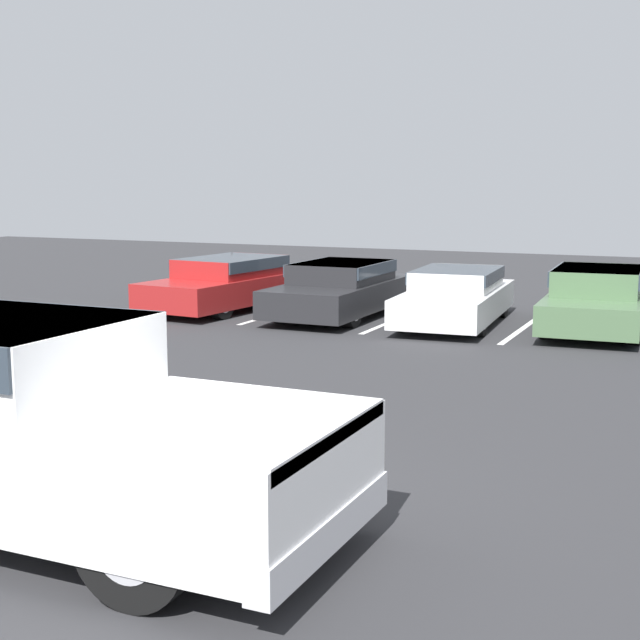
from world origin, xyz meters
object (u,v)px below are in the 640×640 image
(parked_sedan_c, at_px, (456,295))
(parked_sedan_a, at_px, (230,281))
(pickup_truck, at_px, (35,424))
(parked_sedan_d, at_px, (597,297))
(parked_sedan_b, at_px, (341,287))

(parked_sedan_c, bearing_deg, parked_sedan_a, -93.86)
(pickup_truck, relative_size, parked_sedan_a, 1.15)
(pickup_truck, height_order, parked_sedan_d, pickup_truck)
(pickup_truck, distance_m, parked_sedan_c, 12.00)
(parked_sedan_a, bearing_deg, parked_sedan_c, 95.72)
(parked_sedan_a, xyz_separation_m, parked_sedan_d, (8.07, 0.37, 0.03))
(parked_sedan_a, relative_size, parked_sedan_b, 1.08)
(parked_sedan_b, bearing_deg, parked_sedan_d, 94.07)
(parked_sedan_b, bearing_deg, parked_sedan_a, -90.33)
(parked_sedan_c, relative_size, parked_sedan_d, 1.00)
(pickup_truck, relative_size, parked_sedan_c, 1.22)
(parked_sedan_a, bearing_deg, pickup_truck, 28.66)
(pickup_truck, distance_m, parked_sedan_d, 12.72)
(parked_sedan_c, distance_m, parked_sedan_d, 2.76)
(pickup_truck, xyz_separation_m, parked_sedan_b, (-2.31, 11.98, -0.26))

